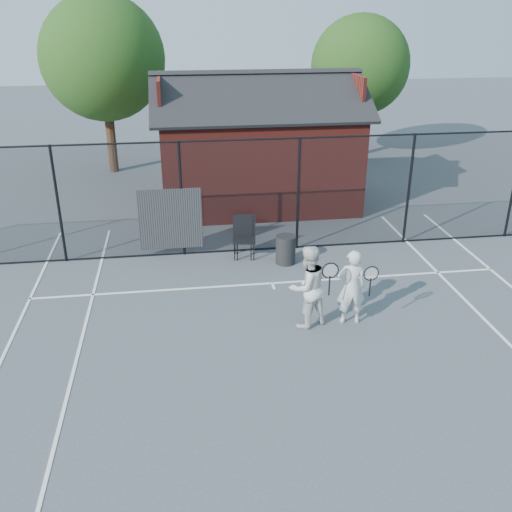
{
  "coord_description": "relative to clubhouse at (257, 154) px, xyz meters",
  "views": [
    {
      "loc": [
        -2.06,
        -8.81,
        6.05
      ],
      "look_at": [
        -0.5,
        2.18,
        1.1
      ],
      "focal_mm": 40.0,
      "sensor_mm": 36.0,
      "label": 1
    }
  ],
  "objects": [
    {
      "name": "fence",
      "position": [
        -0.8,
        -4.0,
        -0.16
      ],
      "size": [
        22.04,
        3.0,
        3.0
      ],
      "color": "black",
      "rests_on": "ground"
    },
    {
      "name": "tree_right",
      "position": [
        5.0,
        5.5,
        2.1
      ],
      "size": [
        3.97,
        3.97,
        5.7
      ],
      "color": "#322514",
      "rests_on": "ground"
    },
    {
      "name": "player_back",
      "position": [
        -0.12,
        -7.94,
        -0.74
      ],
      "size": [
        1.03,
        0.94,
        1.73
      ],
      "color": "silver",
      "rests_on": "ground"
    },
    {
      "name": "waste_bin",
      "position": [
        0.02,
        -4.9,
        -1.24
      ],
      "size": [
        0.59,
        0.59,
        0.73
      ],
      "primitive_type": "cylinder",
      "rotation": [
        0.0,
        0.0,
        0.21
      ],
      "color": "black",
      "rests_on": "ground"
    },
    {
      "name": "court_lines",
      "position": [
        -0.5,
        -10.32,
        -1.6
      ],
      "size": [
        11.02,
        18.0,
        0.01
      ],
      "color": "white",
      "rests_on": "ground"
    },
    {
      "name": "chair_right",
      "position": [
        -1.0,
        -4.4,
        -1.08
      ],
      "size": [
        0.57,
        0.59,
        1.05
      ],
      "primitive_type": "cube",
      "rotation": [
        0.0,
        0.0,
        -0.14
      ],
      "color": "black",
      "rests_on": "ground"
    },
    {
      "name": "chair_left",
      "position": [
        -0.93,
        -4.4,
        -1.08
      ],
      "size": [
        0.57,
        0.59,
        1.06
      ],
      "primitive_type": "cube",
      "rotation": [
        0.0,
        0.0,
        -0.13
      ],
      "color": "black",
      "rests_on": "ground"
    },
    {
      "name": "ground",
      "position": [
        -0.5,
        -9.0,
        -1.61
      ],
      "size": [
        80.0,
        80.0,
        0.0
      ],
      "primitive_type": "plane",
      "color": "#4B4F55",
      "rests_on": "ground"
    },
    {
      "name": "player_front",
      "position": [
        0.78,
        -7.96,
        -0.8
      ],
      "size": [
        0.74,
        0.55,
        1.61
      ],
      "color": "silver",
      "rests_on": "ground"
    },
    {
      "name": "clubhouse",
      "position": [
        0.0,
        0.0,
        0.0
      ],
      "size": [
        6.5,
        4.36,
        4.19
      ],
      "color": "maroon",
      "rests_on": "ground"
    },
    {
      "name": "tree_left",
      "position": [
        -5.0,
        4.5,
        2.58
      ],
      "size": [
        4.48,
        4.48,
        6.44
      ],
      "color": "#322514",
      "rests_on": "ground"
    }
  ]
}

